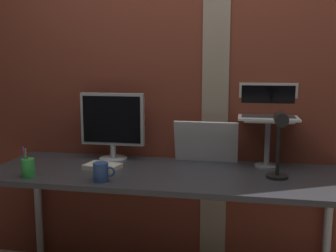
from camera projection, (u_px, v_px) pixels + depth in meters
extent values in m
cube|color=brown|center=(194.00, 83.00, 2.58)|extent=(3.25, 0.12, 2.50)
cube|color=gray|center=(215.00, 84.00, 2.49)|extent=(0.17, 0.01, 2.50)
cube|color=#333338|center=(165.00, 174.00, 2.29)|extent=(2.04, 0.68, 0.03)
cylinder|color=#B2B2B7|center=(38.00, 209.00, 2.80)|extent=(0.05, 0.05, 0.73)
cylinder|color=#B2B2B7|center=(328.00, 230.00, 2.44)|extent=(0.05, 0.05, 0.73)
cylinder|color=#ADB2B7|center=(113.00, 159.00, 2.57)|extent=(0.18, 0.18, 0.01)
cylinder|color=#ADB2B7|center=(113.00, 151.00, 2.56)|extent=(0.04, 0.04, 0.09)
cube|color=#ADB2B7|center=(112.00, 119.00, 2.53)|extent=(0.41, 0.04, 0.33)
cube|color=black|center=(111.00, 120.00, 2.51)|extent=(0.37, 0.00, 0.29)
cylinder|color=gray|center=(266.00, 166.00, 2.39)|extent=(0.14, 0.14, 0.01)
cylinder|color=gray|center=(267.00, 143.00, 2.37)|extent=(0.03, 0.03, 0.27)
cube|color=gray|center=(268.00, 120.00, 2.35)|extent=(0.28, 0.22, 0.01)
cube|color=silver|center=(268.00, 118.00, 2.35)|extent=(0.35, 0.22, 0.01)
cube|color=#2D2D30|center=(268.00, 116.00, 2.36)|extent=(0.31, 0.13, 0.00)
cube|color=silver|center=(268.00, 99.00, 2.45)|extent=(0.35, 0.03, 0.19)
cube|color=black|center=(268.00, 99.00, 2.44)|extent=(0.32, 0.02, 0.16)
cube|color=white|center=(206.00, 142.00, 2.48)|extent=(0.39, 0.09, 0.27)
cylinder|color=black|center=(277.00, 176.00, 2.17)|extent=(0.12, 0.12, 0.02)
cylinder|color=black|center=(278.00, 144.00, 2.14)|extent=(0.02, 0.02, 0.34)
cylinder|color=black|center=(281.00, 119.00, 2.03)|extent=(0.07, 0.11, 0.07)
cylinder|color=green|center=(28.00, 168.00, 2.18)|extent=(0.07, 0.07, 0.10)
cylinder|color=purple|center=(25.00, 161.00, 2.16)|extent=(0.04, 0.02, 0.16)
cylinder|color=green|center=(25.00, 162.00, 2.16)|extent=(0.03, 0.02, 0.15)
cylinder|color=red|center=(27.00, 162.00, 2.17)|extent=(0.01, 0.03, 0.15)
cylinder|color=#2D4C8C|center=(101.00, 172.00, 2.10)|extent=(0.08, 0.08, 0.10)
torus|color=#2D4C8C|center=(110.00, 172.00, 2.09)|extent=(0.06, 0.01, 0.06)
cube|color=silver|center=(102.00, 166.00, 2.35)|extent=(0.23, 0.18, 0.03)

